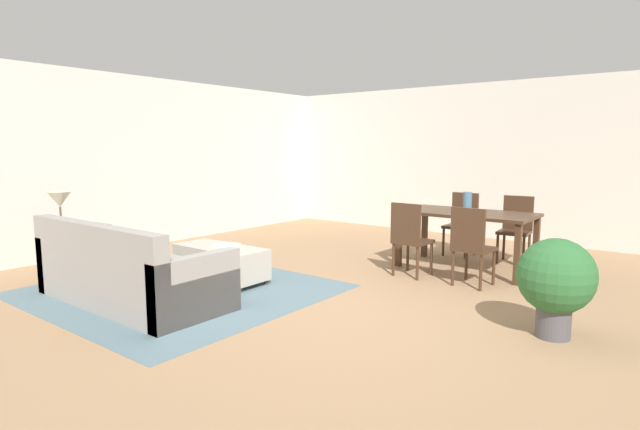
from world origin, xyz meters
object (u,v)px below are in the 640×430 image
object	(u,v)px
side_table	(63,245)
table_lamp	(60,201)
book_on_ottoman	(227,245)
couch	(128,275)
dining_chair_near_left	(409,235)
dining_table	(467,219)
potted_plant	(556,279)
dining_chair_far_left	(462,220)
ottoman_table	(221,261)
dining_chair_near_right	(471,242)
dining_chair_far_right	(516,225)
vase_centerpiece	(467,202)

from	to	relation	value
side_table	table_lamp	xyz separation A→B (m)	(0.00, 0.00, 0.52)
side_table	book_on_ottoman	distance (m)	1.96
couch	dining_chair_near_left	size ratio (longest dim) A/B	2.39
table_lamp	dining_chair_near_left	bearing A→B (deg)	40.35
dining_table	potted_plant	bearing A→B (deg)	-50.73
dining_chair_far_left	potted_plant	bearing A→B (deg)	-54.59
ottoman_table	dining_chair_near_right	xyz separation A→B (m)	(2.46, 1.57, 0.28)
ottoman_table	dining_chair_far_right	xyz separation A→B (m)	(2.46, 3.19, 0.28)
dining_table	vase_centerpiece	size ratio (longest dim) A/B	6.49
couch	dining_chair_far_right	xyz separation A→B (m)	(2.56, 4.34, 0.23)
table_lamp	vase_centerpiece	distance (m)	5.01
potted_plant	dining_chair_far_right	bearing A→B (deg)	113.00
table_lamp	dining_table	distance (m)	5.02
ottoman_table	dining_chair_far_left	distance (m)	3.63
vase_centerpiece	dining_chair_far_right	bearing A→B (deg)	65.34
vase_centerpiece	book_on_ottoman	xyz separation A→B (m)	(-2.04, -2.30, -0.46)
dining_chair_near_right	ottoman_table	bearing A→B (deg)	-147.33
dining_table	dining_chair_far_right	size ratio (longest dim) A/B	1.82
potted_plant	side_table	bearing A→B (deg)	-162.18
dining_chair_far_left	dining_chair_near_left	bearing A→B (deg)	-89.87
dining_chair_far_left	vase_centerpiece	bearing A→B (deg)	-64.49
dining_chair_near_left	side_table	bearing A→B (deg)	-139.65
ottoman_table	dining_chair_near_left	size ratio (longest dim) A/B	1.29
dining_chair_far_left	book_on_ottoman	world-z (taller)	dining_chair_far_left
dining_chair_near_right	dining_chair_near_left	bearing A→B (deg)	-178.94
dining_chair_far_right	dining_chair_far_left	bearing A→B (deg)	178.43
ottoman_table	vase_centerpiece	size ratio (longest dim) A/B	4.61
couch	dining_chair_near_left	world-z (taller)	dining_chair_near_left
side_table	dining_table	xyz separation A→B (m)	(3.58, 3.51, 0.23)
dining_chair_far_left	dining_chair_far_right	size ratio (longest dim) A/B	1.00
ottoman_table	table_lamp	world-z (taller)	table_lamp
ottoman_table	potted_plant	bearing A→B (deg)	7.86
dining_table	potted_plant	distance (m)	2.42
dining_chair_near_left	dining_chair_far_right	size ratio (longest dim) A/B	1.00
couch	book_on_ottoman	bearing A→B (deg)	83.17
table_lamp	dining_chair_near_right	xyz separation A→B (m)	(3.96, 2.72, -0.44)
side_table	dining_chair_far_right	size ratio (longest dim) A/B	0.59
dining_chair_near_left	vase_centerpiece	world-z (taller)	vase_centerpiece
dining_chair_far_right	book_on_ottoman	world-z (taller)	dining_chair_far_right
table_lamp	dining_chair_near_right	distance (m)	4.82
table_lamp	potted_plant	world-z (taller)	table_lamp
potted_plant	dining_chair_far_left	bearing A→B (deg)	125.41
table_lamp	dining_chair_far_left	bearing A→B (deg)	53.87
dining_chair_far_right	dining_chair_near_right	bearing A→B (deg)	-90.29
dining_chair_far_left	book_on_ottoman	bearing A→B (deg)	-117.42
ottoman_table	dining_table	bearing A→B (deg)	48.67
side_table	dining_chair_far_left	xyz separation A→B (m)	(3.18, 4.35, 0.09)
table_lamp	dining_chair_near_left	world-z (taller)	table_lamp
ottoman_table	table_lamp	xyz separation A→B (m)	(-1.50, -1.14, 0.72)
couch	side_table	bearing A→B (deg)	179.72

